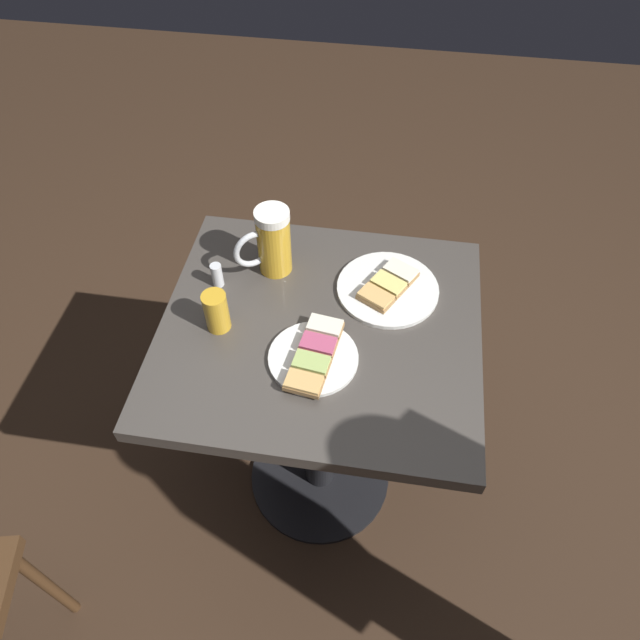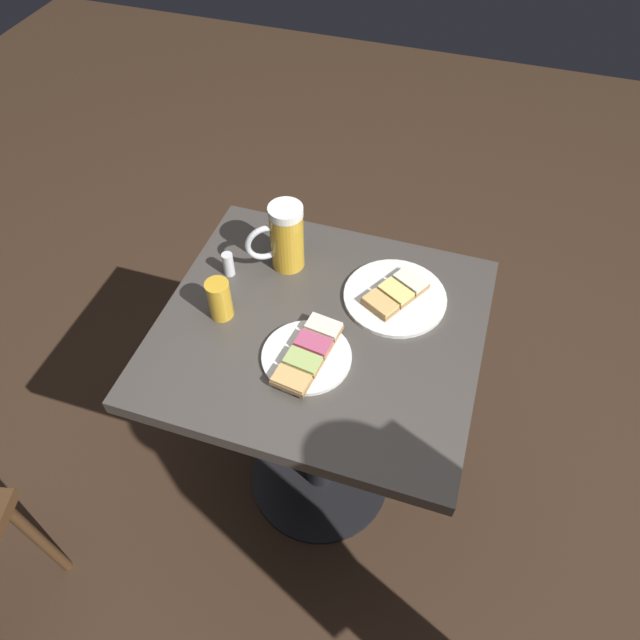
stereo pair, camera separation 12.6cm
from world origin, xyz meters
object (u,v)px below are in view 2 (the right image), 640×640
object	(u,v)px
plate_far	(395,296)
salt_shaker	(228,264)
beer_mug	(285,237)
beer_glass_small	(219,299)
plate_near	(308,355)

from	to	relation	value
plate_far	salt_shaker	size ratio (longest dim) A/B	3.84
beer_mug	beer_glass_small	distance (m)	0.21
plate_near	plate_far	size ratio (longest dim) A/B	0.88
beer_mug	salt_shaker	bearing A→B (deg)	121.14
plate_near	beer_glass_small	size ratio (longest dim) A/B	2.11
plate_far	beer_mug	bearing A→B (deg)	84.00
beer_mug	salt_shaker	world-z (taller)	beer_mug
beer_glass_small	salt_shaker	size ratio (longest dim) A/B	1.59
plate_far	beer_glass_small	world-z (taller)	beer_glass_small
beer_mug	salt_shaker	size ratio (longest dim) A/B	2.79
plate_far	beer_mug	distance (m)	0.29
plate_far	beer_glass_small	bearing A→B (deg)	114.54
beer_mug	beer_glass_small	world-z (taller)	beer_mug
beer_mug	salt_shaker	xyz separation A→B (m)	(-0.07, 0.12, -0.06)
beer_glass_small	salt_shaker	xyz separation A→B (m)	(0.12, 0.03, -0.02)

